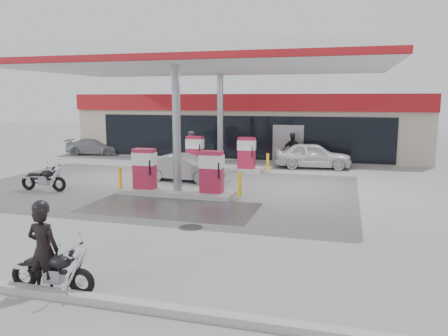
# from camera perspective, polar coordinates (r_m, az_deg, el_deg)

# --- Properties ---
(ground) EXTENTS (90.00, 90.00, 0.00)m
(ground) POSITION_cam_1_polar(r_m,az_deg,el_deg) (15.49, -8.81, -5.03)
(ground) COLOR gray
(ground) RESTS_ON ground
(wet_patch) EXTENTS (6.00, 3.00, 0.00)m
(wet_patch) POSITION_cam_1_polar(r_m,az_deg,el_deg) (15.29, -7.09, -5.17)
(wet_patch) COLOR #4C4C4F
(wet_patch) RESTS_ON ground
(drain_cover) EXTENTS (0.70, 0.70, 0.01)m
(drain_cover) POSITION_cam_1_polar(r_m,az_deg,el_deg) (12.97, -4.37, -7.73)
(drain_cover) COLOR #38383A
(drain_cover) RESTS_ON ground
(kerb) EXTENTS (28.00, 0.25, 0.15)m
(kerb) POSITION_cam_1_polar(r_m,az_deg,el_deg) (9.87, -26.40, -13.80)
(kerb) COLOR gray
(kerb) RESTS_ON ground
(store_building) EXTENTS (22.00, 8.22, 4.00)m
(store_building) POSITION_cam_1_polar(r_m,az_deg,el_deg) (30.29, 3.74, 5.80)
(store_building) COLOR #ADA391
(store_building) RESTS_ON ground
(canopy) EXTENTS (16.00, 10.02, 5.51)m
(canopy) POSITION_cam_1_polar(r_m,az_deg,el_deg) (19.74, -3.00, 13.51)
(canopy) COLOR silver
(canopy) RESTS_ON ground
(pump_island_near) EXTENTS (5.14, 1.30, 1.78)m
(pump_island_near) POSITION_cam_1_polar(r_m,az_deg,el_deg) (17.14, -6.10, -1.17)
(pump_island_near) COLOR #9E9E99
(pump_island_near) RESTS_ON ground
(pump_island_far) EXTENTS (5.14, 1.30, 1.78)m
(pump_island_far) POSITION_cam_1_polar(r_m,az_deg,el_deg) (22.75, -0.48, 1.43)
(pump_island_far) COLOR #9E9E99
(pump_island_far) RESTS_ON ground
(main_motorcycle) EXTENTS (1.81, 0.70, 0.93)m
(main_motorcycle) POSITION_cam_1_polar(r_m,az_deg,el_deg) (9.33, -21.37, -12.56)
(main_motorcycle) COLOR black
(main_motorcycle) RESTS_ON ground
(biker_main) EXTENTS (0.66, 0.45, 1.73)m
(biker_main) POSITION_cam_1_polar(r_m,az_deg,el_deg) (9.28, -22.53, -9.77)
(biker_main) COLOR black
(biker_main) RESTS_ON ground
(parked_motorcycle) EXTENTS (2.05, 0.79, 1.05)m
(parked_motorcycle) POSITION_cam_1_polar(r_m,az_deg,el_deg) (19.26, -22.44, -1.41)
(parked_motorcycle) COLOR black
(parked_motorcycle) RESTS_ON ground
(sedan_white) EXTENTS (4.19, 2.01, 1.38)m
(sedan_white) POSITION_cam_1_polar(r_m,az_deg,el_deg) (24.10, 11.56, 1.63)
(sedan_white) COLOR silver
(sedan_white) RESTS_ON ground
(attendant) EXTENTS (1.01, 1.13, 1.93)m
(attendant) POSITION_cam_1_polar(r_m,az_deg,el_deg) (24.60, -4.21, 2.59)
(attendant) COLOR #58585D
(attendant) RESTS_ON ground
(hatchback_silver) EXTENTS (3.78, 1.63, 1.21)m
(hatchback_silver) POSITION_cam_1_polar(r_m,az_deg,el_deg) (20.08, -5.25, 0.06)
(hatchback_silver) COLOR gray
(hatchback_silver) RESTS_ON ground
(parked_car_left) EXTENTS (3.86, 2.20, 1.05)m
(parked_car_left) POSITION_cam_1_polar(r_m,az_deg,el_deg) (30.56, -16.62, 2.68)
(parked_car_left) COLOR gray
(parked_car_left) RESTS_ON ground
(parked_car_right) EXTENTS (4.02, 2.81, 1.02)m
(parked_car_right) POSITION_cam_1_polar(r_m,az_deg,el_deg) (27.83, 15.11, 2.11)
(parked_car_right) COLOR black
(parked_car_right) RESTS_ON ground
(biker_walking) EXTENTS (1.11, 0.69, 1.77)m
(biker_walking) POSITION_cam_1_polar(r_m,az_deg,el_deg) (24.60, 8.89, 2.31)
(biker_walking) COLOR black
(biker_walking) RESTS_ON ground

